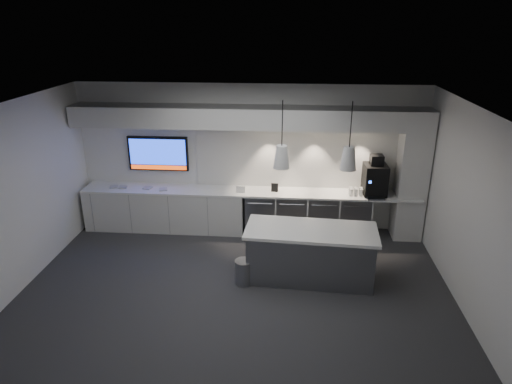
# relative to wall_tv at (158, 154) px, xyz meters

# --- Properties ---
(floor) EXTENTS (7.00, 7.00, 0.00)m
(floor) POSITION_rel_wall_tv_xyz_m (1.90, -2.45, -1.56)
(floor) COLOR #2E2F31
(floor) RESTS_ON ground
(ceiling) EXTENTS (7.00, 7.00, 0.00)m
(ceiling) POSITION_rel_wall_tv_xyz_m (1.90, -2.45, 1.44)
(ceiling) COLOR black
(ceiling) RESTS_ON wall_back
(wall_back) EXTENTS (7.00, 0.00, 7.00)m
(wall_back) POSITION_rel_wall_tv_xyz_m (1.90, 0.05, -0.06)
(wall_back) COLOR white
(wall_back) RESTS_ON floor
(wall_front) EXTENTS (7.00, 0.00, 7.00)m
(wall_front) POSITION_rel_wall_tv_xyz_m (1.90, -4.95, -0.06)
(wall_front) COLOR white
(wall_front) RESTS_ON floor
(wall_left) EXTENTS (0.00, 7.00, 7.00)m
(wall_left) POSITION_rel_wall_tv_xyz_m (-1.60, -2.45, -0.06)
(wall_left) COLOR white
(wall_left) RESTS_ON floor
(wall_right) EXTENTS (0.00, 7.00, 7.00)m
(wall_right) POSITION_rel_wall_tv_xyz_m (5.40, -2.45, -0.06)
(wall_right) COLOR white
(wall_right) RESTS_ON floor
(back_counter) EXTENTS (6.80, 0.65, 0.04)m
(back_counter) POSITION_rel_wall_tv_xyz_m (1.90, -0.27, -0.68)
(back_counter) COLOR white
(back_counter) RESTS_ON left_base_cabinets
(left_base_cabinets) EXTENTS (3.30, 0.63, 0.86)m
(left_base_cabinets) POSITION_rel_wall_tv_xyz_m (0.15, -0.27, -1.13)
(left_base_cabinets) COLOR silver
(left_base_cabinets) RESTS_ON floor
(fridge_unit_a) EXTENTS (0.60, 0.61, 0.85)m
(fridge_unit_a) POSITION_rel_wall_tv_xyz_m (2.15, -0.27, -1.13)
(fridge_unit_a) COLOR gray
(fridge_unit_a) RESTS_ON floor
(fridge_unit_b) EXTENTS (0.60, 0.61, 0.85)m
(fridge_unit_b) POSITION_rel_wall_tv_xyz_m (2.78, -0.27, -1.13)
(fridge_unit_b) COLOR gray
(fridge_unit_b) RESTS_ON floor
(fridge_unit_c) EXTENTS (0.60, 0.61, 0.85)m
(fridge_unit_c) POSITION_rel_wall_tv_xyz_m (3.41, -0.27, -1.13)
(fridge_unit_c) COLOR gray
(fridge_unit_c) RESTS_ON floor
(fridge_unit_d) EXTENTS (0.60, 0.61, 0.85)m
(fridge_unit_d) POSITION_rel_wall_tv_xyz_m (4.04, -0.27, -1.13)
(fridge_unit_d) COLOR gray
(fridge_unit_d) RESTS_ON floor
(backsplash) EXTENTS (4.60, 0.03, 1.30)m
(backsplash) POSITION_rel_wall_tv_xyz_m (3.10, 0.03, -0.01)
(backsplash) COLOR silver
(backsplash) RESTS_ON wall_back
(soffit) EXTENTS (6.90, 0.60, 0.40)m
(soffit) POSITION_rel_wall_tv_xyz_m (1.90, -0.25, 0.84)
(soffit) COLOR silver
(soffit) RESTS_ON wall_back
(column) EXTENTS (0.55, 0.55, 2.60)m
(column) POSITION_rel_wall_tv_xyz_m (5.10, -0.25, -0.26)
(column) COLOR silver
(column) RESTS_ON floor
(wall_tv) EXTENTS (1.25, 0.07, 0.72)m
(wall_tv) POSITION_rel_wall_tv_xyz_m (0.00, 0.00, 0.00)
(wall_tv) COLOR black
(wall_tv) RESTS_ON wall_back
(island) EXTENTS (2.23, 1.07, 0.92)m
(island) POSITION_rel_wall_tv_xyz_m (3.11, -2.03, -1.10)
(island) COLOR gray
(island) RESTS_ON floor
(bin) EXTENTS (0.35, 0.35, 0.42)m
(bin) POSITION_rel_wall_tv_xyz_m (2.01, -2.28, -1.35)
(bin) COLOR gray
(bin) RESTS_ON floor
(coffee_machine) EXTENTS (0.46, 0.63, 0.80)m
(coffee_machine) POSITION_rel_wall_tv_xyz_m (4.40, -0.25, -0.33)
(coffee_machine) COLOR black
(coffee_machine) RESTS_ON back_counter
(sign_black) EXTENTS (0.14, 0.03, 0.18)m
(sign_black) POSITION_rel_wall_tv_xyz_m (2.43, -0.29, -0.57)
(sign_black) COLOR black
(sign_black) RESTS_ON back_counter
(sign_white) EXTENTS (0.18, 0.02, 0.14)m
(sign_white) POSITION_rel_wall_tv_xyz_m (1.75, -0.40, -0.59)
(sign_white) COLOR white
(sign_white) RESTS_ON back_counter
(cup_cluster) EXTENTS (0.27, 0.17, 0.15)m
(cup_cluster) POSITION_rel_wall_tv_xyz_m (4.04, -0.35, -0.59)
(cup_cluster) COLOR silver
(cup_cluster) RESTS_ON back_counter
(tray_a) EXTENTS (0.20, 0.20, 0.02)m
(tray_a) POSITION_rel_wall_tv_xyz_m (-0.90, -0.30, -0.65)
(tray_a) COLOR #ADADAD
(tray_a) RESTS_ON back_counter
(tray_b) EXTENTS (0.18, 0.18, 0.02)m
(tray_b) POSITION_rel_wall_tv_xyz_m (-0.71, -0.30, -0.65)
(tray_b) COLOR #ADADAD
(tray_b) RESTS_ON back_counter
(tray_c) EXTENTS (0.19, 0.19, 0.02)m
(tray_c) POSITION_rel_wall_tv_xyz_m (-0.19, -0.31, -0.65)
(tray_c) COLOR #ADADAD
(tray_c) RESTS_ON back_counter
(tray_d) EXTENTS (0.20, 0.20, 0.02)m
(tray_d) POSITION_rel_wall_tv_xyz_m (0.16, -0.37, -0.65)
(tray_d) COLOR #ADADAD
(tray_d) RESTS_ON back_counter
(pendant_left) EXTENTS (0.26, 0.26, 1.06)m
(pendant_left) POSITION_rel_wall_tv_xyz_m (2.59, -2.03, 0.59)
(pendant_left) COLOR silver
(pendant_left) RESTS_ON ceiling
(pendant_right) EXTENTS (0.26, 0.26, 1.06)m
(pendant_right) POSITION_rel_wall_tv_xyz_m (3.63, -2.03, 0.59)
(pendant_right) COLOR silver
(pendant_right) RESTS_ON ceiling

